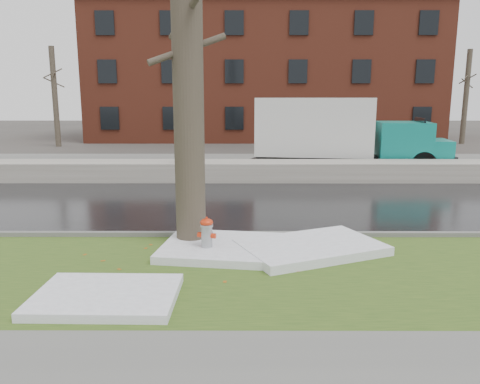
{
  "coord_description": "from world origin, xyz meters",
  "views": [
    {
      "loc": [
        0.3,
        -9.37,
        3.15
      ],
      "look_at": [
        0.27,
        1.4,
        1.0
      ],
      "focal_mm": 35.0,
      "sensor_mm": 36.0,
      "label": 1
    }
  ],
  "objects_px": {
    "fire_hydrant": "(207,235)",
    "box_truck": "(337,133)",
    "worker": "(190,140)",
    "tree": "(187,54)"
  },
  "relations": [
    {
      "from": "fire_hydrant",
      "to": "box_truck",
      "type": "distance_m",
      "value": 12.62
    },
    {
      "from": "tree",
      "to": "box_truck",
      "type": "bearing_deg",
      "value": 64.04
    },
    {
      "from": "fire_hydrant",
      "to": "box_truck",
      "type": "bearing_deg",
      "value": 83.75
    },
    {
      "from": "tree",
      "to": "box_truck",
      "type": "xyz_separation_m",
      "value": [
        5.29,
        10.85,
        -2.36
      ]
    },
    {
      "from": "fire_hydrant",
      "to": "worker",
      "type": "height_order",
      "value": "worker"
    },
    {
      "from": "tree",
      "to": "worker",
      "type": "xyz_separation_m",
      "value": [
        -0.82,
        7.68,
        -2.4
      ]
    },
    {
      "from": "box_truck",
      "to": "tree",
      "type": "bearing_deg",
      "value": -107.77
    },
    {
      "from": "tree",
      "to": "fire_hydrant",
      "type": "bearing_deg",
      "value": -61.05
    },
    {
      "from": "box_truck",
      "to": "worker",
      "type": "height_order",
      "value": "box_truck"
    },
    {
      "from": "fire_hydrant",
      "to": "worker",
      "type": "bearing_deg",
      "value": 114.9
    }
  ]
}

